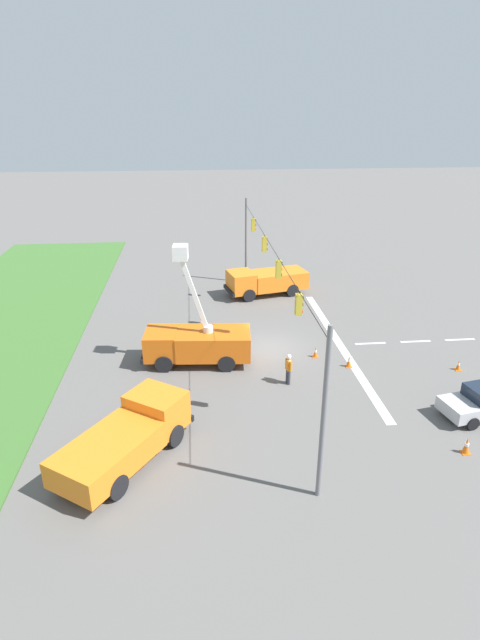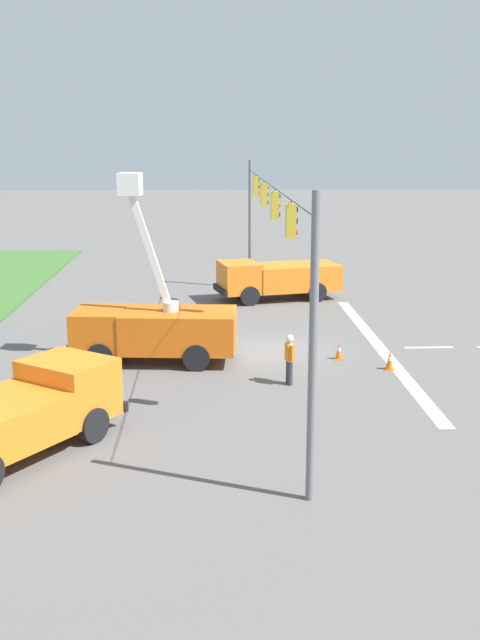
{
  "view_description": "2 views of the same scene",
  "coord_description": "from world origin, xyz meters",
  "px_view_note": "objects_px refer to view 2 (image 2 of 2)",
  "views": [
    {
      "loc": [
        -27.86,
        4.48,
        13.83
      ],
      "look_at": [
        -0.86,
        1.86,
        2.34
      ],
      "focal_mm": 28.0,
      "sensor_mm": 36.0,
      "label": 1
    },
    {
      "loc": [
        -29.06,
        2.3,
        8.22
      ],
      "look_at": [
        -0.12,
        1.11,
        1.26
      ],
      "focal_mm": 42.0,
      "sensor_mm": 36.0,
      "label": 2
    }
  ],
  "objects_px": {
    "utility_truck_bucket_lift": "(154,326)",
    "traffic_cone_mid_right": "(390,360)",
    "utility_truck_support_far": "(277,277)",
    "traffic_cone_near_bucket": "(339,351)",
    "road_worker": "(290,356)",
    "utility_truck_support_near": "(16,414)",
    "traffic_cone_foreground_left": "(170,320)"
  },
  "relations": [
    {
      "from": "utility_truck_support_far",
      "to": "traffic_cone_foreground_left",
      "type": "xyz_separation_m",
      "value": [
        -6.22,
        5.34,
        -0.78
      ]
    },
    {
      "from": "utility_truck_support_far",
      "to": "road_worker",
      "type": "relative_size",
      "value": 3.86
    },
    {
      "from": "utility_truck_bucket_lift",
      "to": "traffic_cone_foreground_left",
      "type": "bearing_deg",
      "value": -3.89
    },
    {
      "from": "utility_truck_bucket_lift",
      "to": "road_worker",
      "type": "bearing_deg",
      "value": -121.46
    },
    {
      "from": "utility_truck_support_far",
      "to": "traffic_cone_near_bucket",
      "type": "bearing_deg",
      "value": -172.97
    },
    {
      "from": "utility_truck_bucket_lift",
      "to": "utility_truck_support_far",
      "type": "height_order",
      "value": "utility_truck_bucket_lift"
    },
    {
      "from": "traffic_cone_foreground_left",
      "to": "traffic_cone_near_bucket",
      "type": "distance_m",
      "value": 8.44
    },
    {
      "from": "utility_truck_support_near",
      "to": "road_worker",
      "type": "relative_size",
      "value": 3.83
    },
    {
      "from": "utility_truck_support_near",
      "to": "utility_truck_support_far",
      "type": "xyz_separation_m",
      "value": [
        19.88,
        -8.75,
        0.03
      ]
    },
    {
      "from": "utility_truck_bucket_lift",
      "to": "traffic_cone_mid_right",
      "type": "bearing_deg",
      "value": -99.21
    },
    {
      "from": "utility_truck_support_near",
      "to": "road_worker",
      "type": "height_order",
      "value": "utility_truck_support_near"
    },
    {
      "from": "road_worker",
      "to": "traffic_cone_mid_right",
      "type": "bearing_deg",
      "value": -68.2
    },
    {
      "from": "utility_truck_support_near",
      "to": "traffic_cone_near_bucket",
      "type": "height_order",
      "value": "utility_truck_support_near"
    },
    {
      "from": "traffic_cone_foreground_left",
      "to": "traffic_cone_mid_right",
      "type": "bearing_deg",
      "value": -127.77
    },
    {
      "from": "utility_truck_bucket_lift",
      "to": "utility_truck_support_near",
      "type": "bearing_deg",
      "value": 160.33
    },
    {
      "from": "traffic_cone_foreground_left",
      "to": "traffic_cone_near_bucket",
      "type": "xyz_separation_m",
      "value": [
        -5.09,
        -6.73,
        -0.06
      ]
    },
    {
      "from": "utility_truck_support_near",
      "to": "utility_truck_support_far",
      "type": "height_order",
      "value": "utility_truck_support_near"
    },
    {
      "from": "utility_truck_support_far",
      "to": "traffic_cone_near_bucket",
      "type": "distance_m",
      "value": 11.43
    },
    {
      "from": "utility_truck_support_far",
      "to": "traffic_cone_foreground_left",
      "type": "height_order",
      "value": "utility_truck_support_far"
    },
    {
      "from": "utility_truck_bucket_lift",
      "to": "utility_truck_support_near",
      "type": "relative_size",
      "value": 1.05
    },
    {
      "from": "utility_truck_bucket_lift",
      "to": "utility_truck_support_near",
      "type": "xyz_separation_m",
      "value": [
        -8.58,
        3.07,
        -0.24
      ]
    },
    {
      "from": "traffic_cone_near_bucket",
      "to": "traffic_cone_mid_right",
      "type": "bearing_deg",
      "value": -130.37
    },
    {
      "from": "utility_truck_support_far",
      "to": "traffic_cone_mid_right",
      "type": "relative_size",
      "value": 9.32
    },
    {
      "from": "utility_truck_support_near",
      "to": "road_worker",
      "type": "xyz_separation_m",
      "value": [
        5.61,
        -7.92,
        -0.14
      ]
    },
    {
      "from": "utility_truck_bucket_lift",
      "to": "traffic_cone_near_bucket",
      "type": "height_order",
      "value": "utility_truck_bucket_lift"
    },
    {
      "from": "traffic_cone_foreground_left",
      "to": "road_worker",
      "type": "bearing_deg",
      "value": -150.77
    },
    {
      "from": "utility_truck_bucket_lift",
      "to": "traffic_cone_mid_right",
      "type": "distance_m",
      "value": 8.9
    },
    {
      "from": "utility_truck_support_near",
      "to": "traffic_cone_near_bucket",
      "type": "distance_m",
      "value": 13.3
    },
    {
      "from": "utility_truck_support_near",
      "to": "utility_truck_support_far",
      "type": "relative_size",
      "value": 0.99
    },
    {
      "from": "utility_truck_bucket_lift",
      "to": "traffic_cone_near_bucket",
      "type": "xyz_separation_m",
      "value": [
        -0.01,
        -7.08,
        -1.05
      ]
    },
    {
      "from": "utility_truck_support_far",
      "to": "traffic_cone_near_bucket",
      "type": "height_order",
      "value": "utility_truck_support_far"
    },
    {
      "from": "utility_truck_support_near",
      "to": "traffic_cone_mid_right",
      "type": "distance_m",
      "value": 13.82
    }
  ]
}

